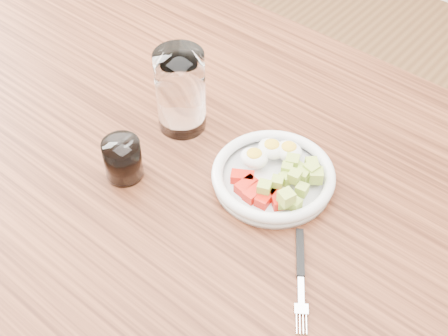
# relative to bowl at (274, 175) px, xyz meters

# --- Properties ---
(dining_table) EXTENTS (1.50, 0.90, 0.77)m
(dining_table) POSITION_rel_bowl_xyz_m (-0.05, -0.06, -0.12)
(dining_table) COLOR brown
(dining_table) RESTS_ON ground
(bowl) EXTENTS (0.20, 0.20, 0.05)m
(bowl) POSITION_rel_bowl_xyz_m (0.00, 0.00, 0.00)
(bowl) COLOR white
(bowl) RESTS_ON dining_table
(fork) EXTENTS (0.11, 0.14, 0.01)m
(fork) POSITION_rel_bowl_xyz_m (0.13, -0.11, -0.01)
(fork) COLOR black
(fork) RESTS_ON dining_table
(water_glass) EXTENTS (0.08, 0.08, 0.15)m
(water_glass) POSITION_rel_bowl_xyz_m (-0.20, 0.01, 0.06)
(water_glass) COLOR white
(water_glass) RESTS_ON dining_table
(coffee_glass) EXTENTS (0.06, 0.06, 0.07)m
(coffee_glass) POSITION_rel_bowl_xyz_m (-0.19, -0.14, 0.02)
(coffee_glass) COLOR white
(coffee_glass) RESTS_ON dining_table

